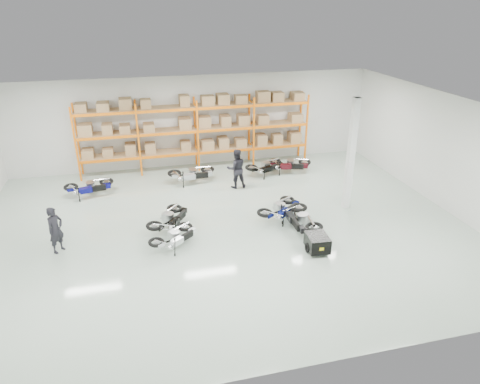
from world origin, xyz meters
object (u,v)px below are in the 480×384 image
object	(u,v)px
moto_black_far_left	(170,216)
person_left	(56,230)
moto_silver_left	(175,234)
moto_back_a	(89,184)
moto_back_c	(266,164)
person_back	(236,169)
trailer	(317,242)
moto_back_d	(290,162)
moto_blue_centre	(281,206)
moto_back_b	(192,171)
moto_touring_right	(300,215)

from	to	relation	value
moto_black_far_left	person_left	world-z (taller)	person_left
moto_silver_left	moto_back_a	bearing A→B (deg)	-6.47
moto_back_c	person_back	size ratio (longest dim) A/B	0.99
trailer	person_left	world-z (taller)	person_left
moto_black_far_left	moto_back_a	distance (m)	4.90
moto_back_d	person_left	world-z (taller)	person_left
moto_blue_centre	person_left	world-z (taller)	person_left
trailer	moto_back_a	bearing A→B (deg)	143.93
moto_blue_centre	moto_back_c	distance (m)	4.60
moto_back_c	moto_black_far_left	bearing A→B (deg)	109.27
moto_back_b	moto_back_c	size ratio (longest dim) A/B	1.06
moto_back_b	person_left	xyz separation A→B (m)	(-5.23, -4.83, 0.24)
moto_back_a	moto_back_b	world-z (taller)	moto_back_b
person_back	person_left	bearing A→B (deg)	28.69
moto_black_far_left	person_left	xyz separation A→B (m)	(-3.81, -0.66, 0.27)
moto_back_a	person_left	xyz separation A→B (m)	(-0.71, -4.45, 0.27)
moto_blue_centre	person_left	size ratio (longest dim) A/B	1.09
moto_black_far_left	moto_back_a	world-z (taller)	moto_back_a
moto_black_far_left	moto_back_d	distance (m)	7.59
moto_silver_left	moto_back_d	size ratio (longest dim) A/B	0.89
trailer	moto_silver_left	bearing A→B (deg)	166.47
moto_touring_right	moto_back_b	xyz separation A→B (m)	(-3.23, 5.37, -0.01)
moto_black_far_left	moto_back_a	size ratio (longest dim) A/B	1.00
moto_touring_right	moto_back_a	distance (m)	9.21
trailer	person_back	xyz separation A→B (m)	(-1.37, 5.96, 0.55)
moto_black_far_left	moto_back_c	xyz separation A→B (m)	(5.04, 4.33, 0.00)
moto_silver_left	person_left	bearing A→B (deg)	42.24
moto_back_c	person_left	world-z (taller)	person_left
moto_back_c	person_back	bearing A→B (deg)	101.69
moto_back_a	moto_back_d	xyz separation A→B (m)	(9.33, 0.54, 0.01)
moto_back_c	person_left	distance (m)	10.17
moto_blue_centre	moto_silver_left	distance (m)	4.34
moto_silver_left	moto_back_b	world-z (taller)	moto_back_b
moto_back_a	person_back	xyz separation A→B (m)	(6.37, -0.62, 0.36)
moto_blue_centre	moto_back_d	bearing A→B (deg)	-59.11
moto_silver_left	moto_back_d	world-z (taller)	moto_back_d
moto_back_a	moto_back_c	world-z (taller)	same
moto_back_b	moto_back_c	xyz separation A→B (m)	(3.63, 0.15, -0.03)
moto_back_a	person_left	world-z (taller)	person_left
trailer	moto_back_b	distance (m)	7.68
moto_black_far_left	person_back	bearing A→B (deg)	-101.37
moto_touring_right	person_left	size ratio (longest dim) A/B	1.17
moto_black_far_left	moto_back_c	distance (m)	6.65
trailer	moto_back_d	size ratio (longest dim) A/B	0.80
moto_silver_left	trailer	size ratio (longest dim) A/B	1.11
moto_blue_centre	moto_black_far_left	xyz separation A→B (m)	(-4.24, 0.20, -0.00)
moto_black_far_left	trailer	world-z (taller)	moto_black_far_left
moto_touring_right	moto_back_c	xyz separation A→B (m)	(0.40, 5.52, -0.04)
moto_blue_centre	moto_touring_right	xyz separation A→B (m)	(0.40, -0.99, 0.04)
moto_blue_centre	moto_back_d	xyz separation A→B (m)	(1.99, 4.53, 0.01)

